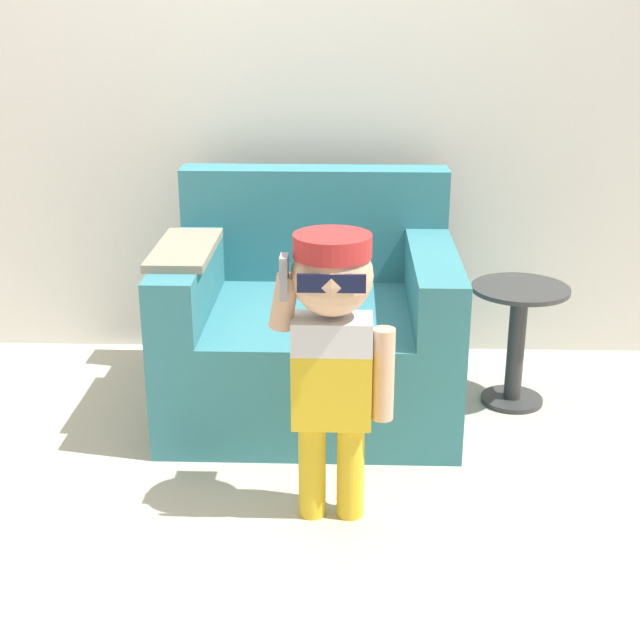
% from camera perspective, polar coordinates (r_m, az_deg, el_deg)
% --- Properties ---
extents(ground_plane, '(10.00, 10.00, 0.00)m').
position_cam_1_polar(ground_plane, '(3.71, -4.18, -5.16)').
color(ground_plane, '#BCB29E').
extents(wall_back, '(10.00, 0.05, 2.60)m').
position_cam_1_polar(wall_back, '(3.98, -3.72, 16.07)').
color(wall_back, silver).
rests_on(wall_back, ground_plane).
extents(armchair, '(1.13, 0.96, 0.90)m').
position_cam_1_polar(armchair, '(3.57, -0.59, -0.56)').
color(armchair, teal).
rests_on(armchair, ground_plane).
extents(person_child, '(0.38, 0.29, 0.93)m').
position_cam_1_polar(person_child, '(2.67, 0.81, -0.95)').
color(person_child, gold).
rests_on(person_child, ground_plane).
extents(side_table, '(0.39, 0.39, 0.50)m').
position_cam_1_polar(side_table, '(3.66, 12.49, -0.85)').
color(side_table, '#333333').
rests_on(side_table, ground_plane).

